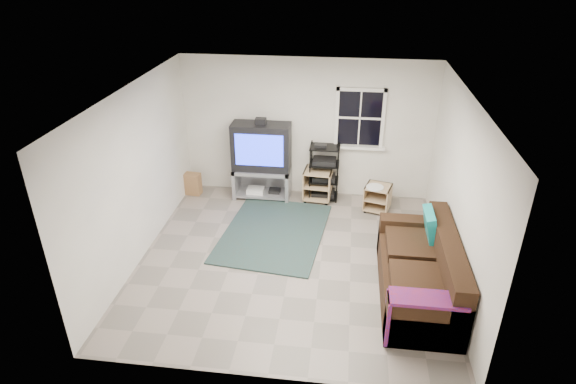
# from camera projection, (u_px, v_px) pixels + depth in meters

# --- Properties ---
(room) EXTENTS (4.60, 4.62, 4.60)m
(room) POSITION_uv_depth(u_px,v_px,m) (360.00, 122.00, 8.62)
(room) COLOR gray
(room) RESTS_ON ground
(tv_unit) EXTENTS (1.06, 0.53, 1.56)m
(tv_unit) POSITION_uv_depth(u_px,v_px,m) (262.00, 155.00, 8.88)
(tv_unit) COLOR gray
(tv_unit) RESTS_ON ground
(av_rack) EXTENTS (0.54, 0.40, 1.09)m
(av_rack) POSITION_uv_depth(u_px,v_px,m) (324.00, 175.00, 8.98)
(av_rack) COLOR black
(av_rack) RESTS_ON ground
(side_table_left) EXTENTS (0.55, 0.55, 0.60)m
(side_table_left) POSITION_uv_depth(u_px,v_px,m) (318.00, 183.00, 9.05)
(side_table_left) COLOR tan
(side_table_left) RESTS_ON ground
(side_table_right) EXTENTS (0.54, 0.54, 0.51)m
(side_table_right) POSITION_uv_depth(u_px,v_px,m) (378.00, 196.00, 8.67)
(side_table_right) COLOR tan
(side_table_right) RESTS_ON ground
(sofa) EXTENTS (0.96, 2.17, 0.99)m
(sofa) POSITION_uv_depth(u_px,v_px,m) (421.00, 274.00, 6.50)
(sofa) COLOR black
(sofa) RESTS_ON ground
(shag_rug) EXTENTS (1.84, 2.37, 0.03)m
(shag_rug) POSITION_uv_depth(u_px,v_px,m) (274.00, 232.00, 8.06)
(shag_rug) COLOR #321E16
(shag_rug) RESTS_ON ground
(paper_bag) EXTENTS (0.32, 0.22, 0.43)m
(paper_bag) POSITION_uv_depth(u_px,v_px,m) (193.00, 184.00, 9.25)
(paper_bag) COLOR brown
(paper_bag) RESTS_ON ground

